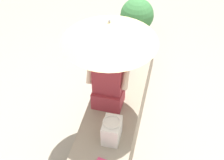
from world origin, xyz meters
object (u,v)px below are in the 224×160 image
object	(u,v)px
person_seated	(108,79)
shoulder_bag_spare	(121,61)
tote_bag_canvas	(128,48)
parasol	(109,31)
handbag_black	(112,130)
planter_near	(137,21)

from	to	relation	value
person_seated	shoulder_bag_spare	xyz separation A→B (m)	(-0.61, 0.03, -0.22)
tote_bag_canvas	shoulder_bag_spare	distance (m)	0.33
parasol	handbag_black	xyz separation A→B (m)	(0.49, 0.13, -0.89)
shoulder_bag_spare	person_seated	bearing A→B (deg)	-2.73
shoulder_bag_spare	handbag_black	bearing A→B (deg)	6.42
tote_bag_canvas	shoulder_bag_spare	xyz separation A→B (m)	(0.33, -0.02, 0.01)
parasol	shoulder_bag_spare	size ratio (longest dim) A/B	3.47
planter_near	parasol	bearing A→B (deg)	0.03
tote_bag_canvas	shoulder_bag_spare	world-z (taller)	shoulder_bag_spare
planter_near	handbag_black	bearing A→B (deg)	3.18
person_seated	shoulder_bag_spare	world-z (taller)	person_seated
parasol	planter_near	world-z (taller)	parasol
person_seated	planter_near	xyz separation A→B (m)	(-1.89, 0.02, -0.41)
handbag_black	tote_bag_canvas	distance (m)	1.44
parasol	planter_near	bearing A→B (deg)	-179.97
parasol	person_seated	bearing A→B (deg)	-117.29
person_seated	parasol	world-z (taller)	parasol
tote_bag_canvas	parasol	bearing A→B (deg)	-1.60
shoulder_bag_spare	parasol	bearing A→B (deg)	-0.69
parasol	shoulder_bag_spare	distance (m)	1.05
planter_near	tote_bag_canvas	bearing A→B (deg)	1.64
handbag_black	shoulder_bag_spare	size ratio (longest dim) A/B	0.81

